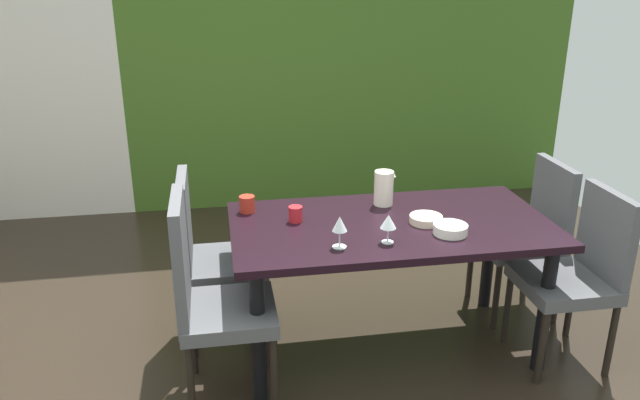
{
  "coord_description": "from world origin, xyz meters",
  "views": [
    {
      "loc": [
        -0.28,
        -2.54,
        1.98
      ],
      "look_at": [
        0.24,
        0.43,
        0.85
      ],
      "focal_mm": 35.0,
      "sensor_mm": 36.0,
      "label": 1
    }
  ],
  "objects": [
    {
      "name": "dining_table",
      "position": [
        0.59,
        0.32,
        0.65
      ],
      "size": [
        1.65,
        0.87,
        0.75
      ],
      "color": "black",
      "rests_on": "ground_plane"
    },
    {
      "name": "chair_left_far",
      "position": [
        -0.35,
        0.58,
        0.54
      ],
      "size": [
        0.45,
        0.44,
        0.97
      ],
      "rotation": [
        0.0,
        0.0,
        -1.57
      ],
      "color": "#525357",
      "rests_on": "ground_plane"
    },
    {
      "name": "pitcher_north",
      "position": [
        0.62,
        0.58,
        0.84
      ],
      "size": [
        0.12,
        0.11,
        0.19
      ],
      "color": "white",
      "rests_on": "dining_table"
    },
    {
      "name": "ground_plane",
      "position": [
        0.0,
        0.0,
        -0.01
      ],
      "size": [
        5.71,
        5.49,
        0.02
      ],
      "primitive_type": "cube",
      "color": "black"
    },
    {
      "name": "chair_left_near",
      "position": [
        -0.35,
        0.06,
        0.56
      ],
      "size": [
        0.45,
        0.44,
        1.04
      ],
      "rotation": [
        0.0,
        0.0,
        -1.57
      ],
      "color": "#525357",
      "rests_on": "ground_plane"
    },
    {
      "name": "garden_window_panel",
      "position": [
        0.93,
        2.69,
        1.3
      ],
      "size": [
        3.85,
        0.1,
        2.59
      ],
      "primitive_type": "cube",
      "color": "#3F6421",
      "rests_on": "ground_plane"
    },
    {
      "name": "wine_glass_corner",
      "position": [
        0.5,
        0.08,
        0.85
      ],
      "size": [
        0.08,
        0.08,
        0.14
      ],
      "color": "silver",
      "rests_on": "dining_table"
    },
    {
      "name": "cup_right",
      "position": [
        0.11,
        0.42,
        0.79
      ],
      "size": [
        0.07,
        0.07,
        0.08
      ],
      "primitive_type": "cylinder",
      "color": "red",
      "rests_on": "dining_table"
    },
    {
      "name": "chair_right_far",
      "position": [
        1.53,
        0.58,
        0.52
      ],
      "size": [
        0.44,
        0.44,
        0.93
      ],
      "rotation": [
        0.0,
        0.0,
        1.57
      ],
      "color": "#525357",
      "rests_on": "ground_plane"
    },
    {
      "name": "wine_glass_rear",
      "position": [
        0.27,
        0.06,
        0.86
      ],
      "size": [
        0.07,
        0.07,
        0.16
      ],
      "color": "silver",
      "rests_on": "dining_table"
    },
    {
      "name": "serving_bowl_front",
      "position": [
        0.84,
        0.13,
        0.77
      ],
      "size": [
        0.17,
        0.17,
        0.05
      ],
      "primitive_type": "cylinder",
      "color": "white",
      "rests_on": "dining_table"
    },
    {
      "name": "chair_right_near",
      "position": [
        1.53,
        0.06,
        0.53
      ],
      "size": [
        0.44,
        0.44,
        0.94
      ],
      "rotation": [
        0.0,
        0.0,
        1.57
      ],
      "color": "#525357",
      "rests_on": "ground_plane"
    },
    {
      "name": "serving_bowl_near_shelf",
      "position": [
        0.76,
        0.28,
        0.77
      ],
      "size": [
        0.17,
        0.17,
        0.04
      ],
      "primitive_type": "cylinder",
      "color": "beige",
      "rests_on": "dining_table"
    },
    {
      "name": "cup_east",
      "position": [
        -0.13,
        0.59,
        0.79
      ],
      "size": [
        0.08,
        0.08,
        0.09
      ],
      "primitive_type": "cylinder",
      "color": "red",
      "rests_on": "dining_table"
    }
  ]
}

